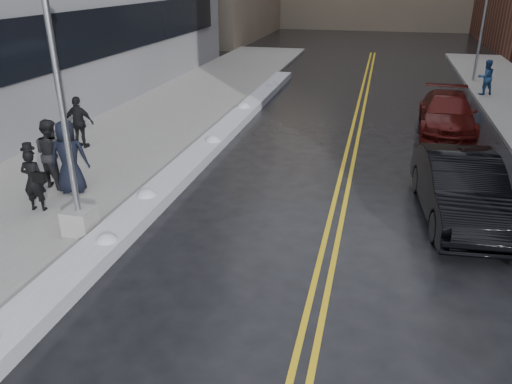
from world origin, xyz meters
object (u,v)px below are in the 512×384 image
Objects in this scene: traffic_signal at (483,21)px; pedestrian_b at (52,153)px; lamppost at (67,136)px; pedestrian_d at (79,122)px; pedestrian_fedora at (33,180)px; car_black at (460,188)px; car_maroon at (447,113)px; pedestrian_east at (486,77)px; pedestrian_c at (69,157)px.

traffic_signal is 24.25m from pedestrian_b.
lamppost is 6.82m from pedestrian_d.
pedestrian_b reaches higher than pedestrian_fedora.
car_black is 8.09m from car_maroon.
traffic_signal reaches higher than car_maroon.
car_maroon is (11.05, 10.52, -0.24)m from pedestrian_fedora.
traffic_signal is 1.18× the size of car_maroon.
traffic_signal reaches higher than pedestrian_d.
pedestrian_d is (-15.26, -16.31, -2.34)m from traffic_signal.
traffic_signal is (11.80, 22.00, 0.87)m from lamppost.
pedestrian_b reaches higher than car_maroon.
car_maroon is at bearing 47.40° from pedestrian_east.
lamppost reaches higher than pedestrian_b.
pedestrian_b is 1.14× the size of pedestrian_east.
pedestrian_east is (14.00, 15.84, -0.12)m from pedestrian_b.
pedestrian_d is at bearing 163.62° from car_black.
pedestrian_b is at bearing -38.95° from pedestrian_c.
lamppost is 1.27× the size of traffic_signal.
pedestrian_east is at bearing 73.52° from car_black.
pedestrian_d is 1.05× the size of pedestrian_east.
pedestrian_d is (-3.46, 5.69, -1.47)m from lamppost.
pedestrian_d is (-1.92, 3.58, -0.12)m from pedestrian_c.
pedestrian_d reaches higher than car_black.
pedestrian_b is 21.14m from pedestrian_east.
lamppost is 2.94m from pedestrian_c.
pedestrian_fedora reaches higher than car_black.
pedestrian_c is 10.41m from car_black.
pedestrian_east is 0.34× the size of car_maroon.
traffic_signal is 19.11m from car_black.
traffic_signal reaches higher than pedestrian_fedora.
pedestrian_b is at bearing 108.24° from pedestrian_d.
pedestrian_d is 19.69m from pedestrian_east.
lamppost reaches higher than traffic_signal.
pedestrian_east is 7.28m from car_maroon.
pedestrian_d is at bearing -133.10° from traffic_signal.
pedestrian_fedora is at bearing 29.31° from pedestrian_east.
car_maroon is at bearing -123.72° from pedestrian_b.
lamppost is 24.98m from traffic_signal.
pedestrian_d is (-1.19, 3.31, -0.08)m from pedestrian_b.
traffic_signal is at bearing -113.79° from pedestrian_east.
pedestrian_b is at bearing -139.43° from car_maroon.
pedestrian_c is 1.19× the size of pedestrian_east.
pedestrian_c is at bearing -123.85° from traffic_signal.
traffic_signal is at bearing 75.54° from car_black.
pedestrian_c is 14.24m from car_maroon.
car_maroon is (-2.53, -10.62, -2.66)m from traffic_signal.
lamppost is 4.61× the size of pedestrian_fedora.
lamppost is at bearing 34.40° from pedestrian_east.
pedestrian_c is 1.14× the size of pedestrian_d.
pedestrian_b is 0.78m from pedestrian_c.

